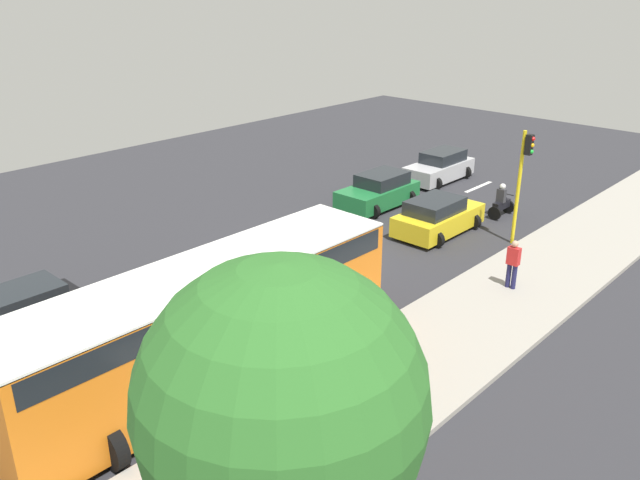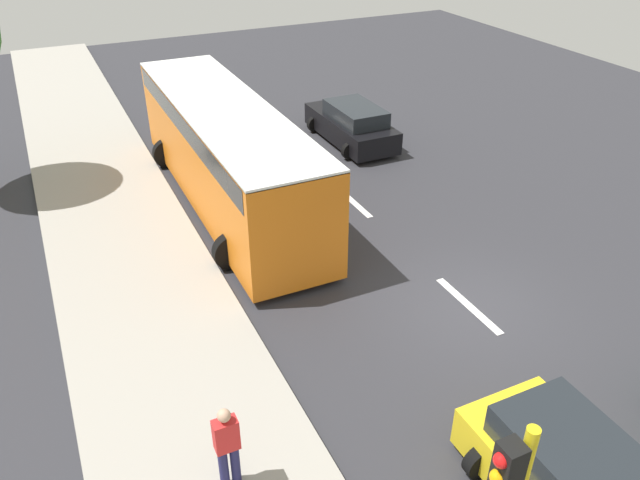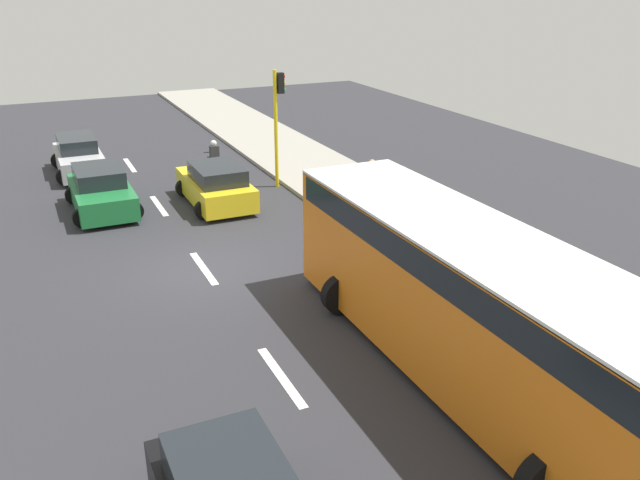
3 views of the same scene
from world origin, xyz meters
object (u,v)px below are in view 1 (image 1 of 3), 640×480
(car_yellow_cab, at_px, (438,217))
(car_silver, at_px, (440,167))
(city_bus, at_px, (208,316))
(car_green, at_px, (379,191))
(pedestrian_near_signal, at_px, (513,263))
(car_black, at_px, (9,319))
(motorcycle, at_px, (502,203))
(traffic_light_corner, at_px, (523,172))
(street_tree_center, at_px, (282,402))

(car_yellow_cab, relative_size, car_silver, 1.00)
(car_silver, bearing_deg, car_yellow_cab, -57.37)
(city_bus, bearing_deg, car_yellow_cab, 96.77)
(car_green, height_order, pedestrian_near_signal, pedestrian_near_signal)
(car_black, xyz_separation_m, motorcycle, (5.17, 19.12, -0.07))
(motorcycle, relative_size, traffic_light_corner, 0.34)
(pedestrian_near_signal, bearing_deg, city_bus, -108.19)
(car_yellow_cab, distance_m, traffic_light_corner, 3.81)
(city_bus, bearing_deg, car_green, 111.22)
(pedestrian_near_signal, bearing_deg, motorcycle, 120.89)
(car_silver, height_order, motorcycle, motorcycle)
(car_silver, xyz_separation_m, traffic_light_corner, (6.92, -5.18, 2.22))
(car_black, xyz_separation_m, traffic_light_corner, (7.09, 16.69, 2.22))
(car_silver, xyz_separation_m, motorcycle, (5.00, -2.75, -0.07))
(motorcycle, distance_m, pedestrian_near_signal, 7.47)
(car_yellow_cab, distance_m, motorcycle, 3.69)
(car_green, relative_size, motorcycle, 2.62)
(car_black, xyz_separation_m, street_tree_center, (12.84, -1.41, 4.30))
(car_black, distance_m, motorcycle, 19.80)
(motorcycle, distance_m, traffic_light_corner, 3.85)
(car_black, xyz_separation_m, city_bus, (5.72, 2.75, 1.13))
(pedestrian_near_signal, bearing_deg, car_green, 155.94)
(car_silver, height_order, pedestrian_near_signal, pedestrian_near_signal)
(car_green, bearing_deg, pedestrian_near_signal, -24.06)
(car_yellow_cab, height_order, street_tree_center, street_tree_center)
(city_bus, bearing_deg, car_silver, 106.22)
(city_bus, xyz_separation_m, motorcycle, (-0.56, 16.36, -1.20))
(pedestrian_near_signal, xyz_separation_m, street_tree_center, (3.84, -14.12, 3.96))
(car_black, bearing_deg, street_tree_center, -6.25)
(car_yellow_cab, relative_size, car_green, 1.03)
(car_green, xyz_separation_m, city_bus, (5.37, -13.82, 1.13))
(motorcycle, height_order, street_tree_center, street_tree_center)
(motorcycle, height_order, traffic_light_corner, traffic_light_corner)
(car_black, height_order, pedestrian_near_signal, pedestrian_near_signal)
(city_bus, relative_size, pedestrian_near_signal, 6.51)
(car_black, bearing_deg, car_silver, 89.57)
(car_black, relative_size, city_bus, 0.41)
(car_silver, relative_size, motorcycle, 2.69)
(car_yellow_cab, xyz_separation_m, pedestrian_near_signal, (4.79, -2.85, 0.35))
(pedestrian_near_signal, bearing_deg, street_tree_center, -74.77)
(car_green, height_order, motorcycle, motorcycle)
(pedestrian_near_signal, relative_size, street_tree_center, 0.25)
(car_green, bearing_deg, car_silver, 92.12)
(car_black, relative_size, car_silver, 1.09)
(car_yellow_cab, bearing_deg, pedestrian_near_signal, -30.71)
(car_silver, relative_size, city_bus, 0.37)
(car_black, relative_size, car_yellow_cab, 1.09)
(city_bus, height_order, traffic_light_corner, traffic_light_corner)
(car_yellow_cab, relative_size, traffic_light_corner, 0.92)
(car_yellow_cab, bearing_deg, street_tree_center, -63.02)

